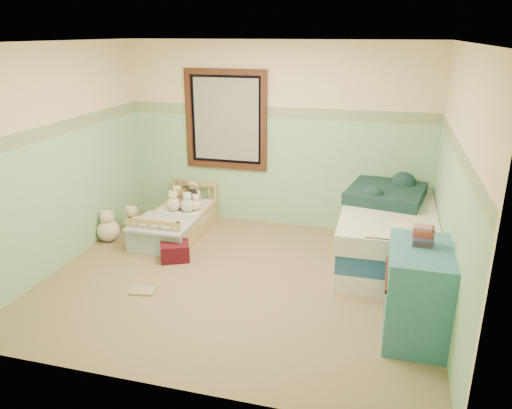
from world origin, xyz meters
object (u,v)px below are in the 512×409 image
(twin_bed_frame, at_px, (385,250))
(floor_book, at_px, (143,290))
(toddler_bed_frame, at_px, (177,228))
(dresser, at_px, (417,293))
(red_pillow, at_px, (175,251))
(plush_floor_tan, at_px, (133,223))
(plush_floor_cream, at_px, (108,231))

(twin_bed_frame, bearing_deg, floor_book, -148.56)
(floor_book, bearing_deg, toddler_bed_frame, 91.33)
(dresser, bearing_deg, red_pillow, 162.21)
(plush_floor_tan, distance_m, floor_book, 1.71)
(plush_floor_cream, relative_size, floor_book, 1.10)
(toddler_bed_frame, relative_size, plush_floor_cream, 4.79)
(dresser, xyz_separation_m, floor_book, (-2.73, 0.06, -0.41))
(toddler_bed_frame, distance_m, twin_bed_frame, 2.73)
(twin_bed_frame, bearing_deg, red_pillow, -164.17)
(twin_bed_frame, relative_size, floor_book, 7.75)
(floor_book, bearing_deg, dresser, -10.29)
(plush_floor_cream, distance_m, red_pillow, 1.10)
(plush_floor_tan, height_order, dresser, dresser)
(toddler_bed_frame, relative_size, twin_bed_frame, 0.68)
(toddler_bed_frame, height_order, plush_floor_tan, plush_floor_tan)
(plush_floor_cream, height_order, floor_book, plush_floor_cream)
(red_pillow, bearing_deg, dresser, -17.79)
(dresser, bearing_deg, plush_floor_cream, 162.91)
(floor_book, bearing_deg, plush_floor_tan, 112.73)
(plush_floor_cream, relative_size, dresser, 0.34)
(plush_floor_cream, bearing_deg, floor_book, -46.27)
(twin_bed_frame, bearing_deg, plush_floor_tan, -179.17)
(plush_floor_cream, distance_m, floor_book, 1.52)
(toddler_bed_frame, bearing_deg, dresser, -28.22)
(toddler_bed_frame, height_order, dresser, dresser)
(toddler_bed_frame, xyz_separation_m, floor_book, (0.28, -1.55, -0.08))
(plush_floor_cream, bearing_deg, red_pillow, -15.28)
(twin_bed_frame, height_order, dresser, dresser)
(floor_book, bearing_deg, red_pillow, 80.06)
(plush_floor_tan, distance_m, dresser, 3.94)
(dresser, relative_size, red_pillow, 2.52)
(twin_bed_frame, height_order, red_pillow, twin_bed_frame)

